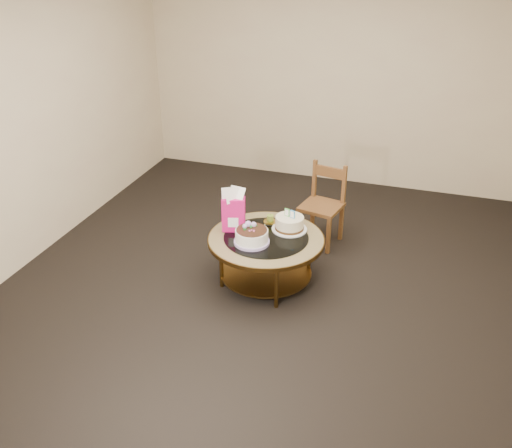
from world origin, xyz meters
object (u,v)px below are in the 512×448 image
(gift_bag, at_px, (234,210))
(dining_chair, at_px, (323,204))
(coffee_table, at_px, (266,245))
(cream_cake, at_px, (289,224))
(decorated_cake, at_px, (252,237))

(gift_bag, relative_size, dining_chair, 0.50)
(coffee_table, xyz_separation_m, cream_cake, (0.16, 0.19, 0.14))
(decorated_cake, distance_m, dining_chair, 1.11)
(coffee_table, bearing_deg, gift_bag, 172.99)
(gift_bag, distance_m, dining_chair, 1.08)
(coffee_table, distance_m, gift_bag, 0.42)
(cream_cake, height_order, gift_bag, gift_bag)
(gift_bag, bearing_deg, dining_chair, 38.76)
(cream_cake, bearing_deg, gift_bag, -141.82)
(cream_cake, relative_size, dining_chair, 0.39)
(coffee_table, relative_size, decorated_cake, 3.34)
(coffee_table, distance_m, dining_chair, 0.94)
(decorated_cake, height_order, cream_cake, cream_cake)
(decorated_cake, relative_size, cream_cake, 0.97)
(decorated_cake, height_order, gift_bag, gift_bag)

